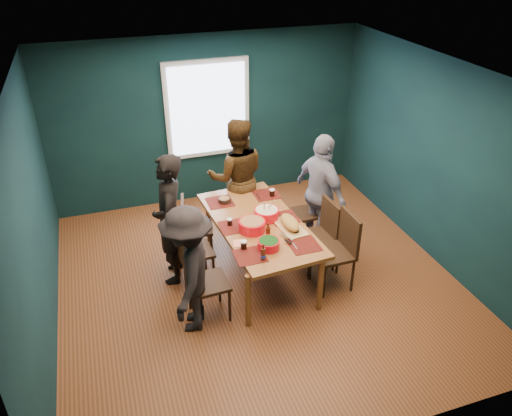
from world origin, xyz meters
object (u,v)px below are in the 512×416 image
(chair_left_near, at_px, (200,278))
(bowl_dumpling, at_px, (267,213))
(person_far_left, at_px, (170,220))
(person_right, at_px, (321,193))
(bowl_herbs, at_px, (269,244))
(chair_left_mid, at_px, (187,247))
(bowl_salad, at_px, (252,225))
(dining_table, at_px, (259,227))
(chair_right_far, at_px, (311,207))
(chair_right_mid, at_px, (323,230))
(chair_right_near, at_px, (340,245))
(person_near_left, at_px, (189,270))
(cutting_board, at_px, (290,224))
(chair_left_far, at_px, (191,223))
(person_back, at_px, (237,177))

(chair_left_near, distance_m, bowl_dumpling, 1.29)
(person_far_left, xyz_separation_m, person_right, (2.12, 0.10, -0.03))
(bowl_dumpling, relative_size, bowl_herbs, 1.24)
(chair_left_mid, height_order, bowl_salad, chair_left_mid)
(bowl_dumpling, bearing_deg, dining_table, -153.88)
(chair_left_near, relative_size, chair_right_far, 1.08)
(bowl_dumpling, bearing_deg, chair_left_mid, 179.79)
(bowl_dumpling, bearing_deg, bowl_herbs, -107.60)
(chair_right_mid, relative_size, chair_right_near, 0.94)
(chair_left_near, relative_size, chair_right_mid, 1.02)
(chair_right_far, distance_m, bowl_herbs, 1.58)
(person_far_left, bearing_deg, person_near_left, 14.45)
(bowl_dumpling, bearing_deg, chair_right_near, -39.65)
(bowl_dumpling, bearing_deg, chair_left_near, -146.73)
(dining_table, xyz_separation_m, chair_left_mid, (-0.94, 0.06, -0.14))
(chair_left_mid, distance_m, person_near_left, 0.82)
(person_far_left, height_order, cutting_board, person_far_left)
(cutting_board, bearing_deg, dining_table, 135.34)
(chair_right_mid, relative_size, bowl_herbs, 3.68)
(chair_left_far, bearing_deg, chair_right_mid, -15.19)
(chair_left_mid, height_order, bowl_dumpling, bowl_dumpling)
(bowl_herbs, bearing_deg, bowl_dumpling, 72.40)
(chair_right_far, bearing_deg, chair_right_near, -95.68)
(chair_left_far, relative_size, chair_left_near, 0.91)
(dining_table, height_order, chair_left_far, chair_left_far)
(chair_left_mid, height_order, person_right, person_right)
(person_far_left, relative_size, person_back, 0.98)
(dining_table, distance_m, chair_left_near, 1.13)
(chair_left_far, xyz_separation_m, person_far_left, (-0.34, -0.41, 0.35))
(chair_right_mid, distance_m, cutting_board, 0.62)
(chair_right_near, relative_size, person_right, 0.61)
(chair_left_near, height_order, chair_right_near, chair_right_near)
(person_far_left, relative_size, cutting_board, 2.66)
(dining_table, bearing_deg, person_far_left, 162.09)
(chair_right_mid, relative_size, person_far_left, 0.55)
(cutting_board, bearing_deg, person_back, 95.29)
(chair_right_mid, bearing_deg, bowl_salad, 178.34)
(bowl_salad, relative_size, cutting_board, 0.51)
(chair_right_near, relative_size, person_near_left, 0.66)
(chair_left_far, distance_m, person_back, 0.98)
(person_near_left, bearing_deg, chair_left_far, -172.72)
(dining_table, bearing_deg, bowl_herbs, -102.34)
(chair_left_mid, xyz_separation_m, bowl_dumpling, (1.06, -0.00, 0.29))
(person_right, bearing_deg, bowl_dumpling, 95.11)
(chair_left_far, xyz_separation_m, bowl_herbs, (0.67, -1.26, 0.32))
(chair_left_near, bearing_deg, person_near_left, -150.78)
(chair_right_near, bearing_deg, bowl_herbs, -179.90)
(dining_table, xyz_separation_m, chair_left_far, (-0.75, 0.67, -0.19))
(chair_right_far, bearing_deg, chair_right_mid, -101.32)
(dining_table, distance_m, bowl_dumpling, 0.20)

